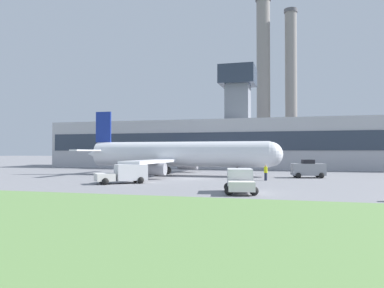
{
  "coord_description": "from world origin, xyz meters",
  "views": [
    {
      "loc": [
        12.44,
        -43.98,
        3.34
      ],
      "look_at": [
        -1.43,
        5.86,
        4.36
      ],
      "focal_mm": 35.0,
      "sensor_mm": 36.0,
      "label": 1
    }
  ],
  "objects_px": {
    "ground_crew_person": "(266,172)",
    "pushback_tug": "(308,169)",
    "fuel_truck": "(125,174)",
    "airplane": "(176,155)",
    "baggage_truck": "(240,181)"
  },
  "relations": [
    {
      "from": "pushback_tug",
      "to": "ground_crew_person",
      "type": "distance_m",
      "value": 7.74
    },
    {
      "from": "baggage_truck",
      "to": "fuel_truck",
      "type": "height_order",
      "value": "fuel_truck"
    },
    {
      "from": "airplane",
      "to": "ground_crew_person",
      "type": "distance_m",
      "value": 14.42
    },
    {
      "from": "airplane",
      "to": "pushback_tug",
      "type": "distance_m",
      "value": 17.73
    },
    {
      "from": "pushback_tug",
      "to": "fuel_truck",
      "type": "bearing_deg",
      "value": -143.44
    },
    {
      "from": "pushback_tug",
      "to": "fuel_truck",
      "type": "height_order",
      "value": "pushback_tug"
    },
    {
      "from": "baggage_truck",
      "to": "fuel_truck",
      "type": "distance_m",
      "value": 14.02
    },
    {
      "from": "fuel_truck",
      "to": "ground_crew_person",
      "type": "distance_m",
      "value": 15.9
    },
    {
      "from": "baggage_truck",
      "to": "pushback_tug",
      "type": "bearing_deg",
      "value": 73.33
    },
    {
      "from": "ground_crew_person",
      "to": "pushback_tug",
      "type": "bearing_deg",
      "value": 51.49
    },
    {
      "from": "pushback_tug",
      "to": "ground_crew_person",
      "type": "height_order",
      "value": "pushback_tug"
    },
    {
      "from": "baggage_truck",
      "to": "airplane",
      "type": "bearing_deg",
      "value": 120.9
    },
    {
      "from": "pushback_tug",
      "to": "ground_crew_person",
      "type": "xyz_separation_m",
      "value": [
        -4.82,
        -6.05,
        -0.13
      ]
    },
    {
      "from": "airplane",
      "to": "pushback_tug",
      "type": "relative_size",
      "value": 6.58
    },
    {
      "from": "airplane",
      "to": "fuel_truck",
      "type": "bearing_deg",
      "value": -94.22
    }
  ]
}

